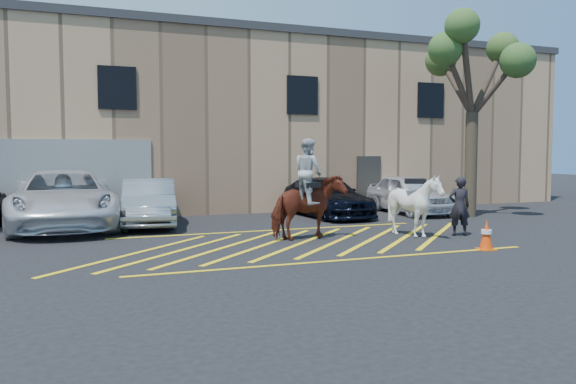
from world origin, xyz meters
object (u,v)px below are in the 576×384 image
object	(u,v)px
car_silver_sedan	(149,202)
handler	(459,206)
saddled_white	(415,205)
traffic_cone	(486,235)
tree	(473,60)
mounted_bay	(308,199)
car_white_pickup	(64,199)
car_blue_suv	(326,197)
car_white_suv	(409,194)

from	to	relation	value
car_silver_sedan	handler	size ratio (longest dim) A/B	2.73
handler	saddled_white	xyz separation A→B (m)	(-1.30, 0.26, 0.04)
traffic_cone	tree	xyz separation A→B (m)	(4.31, 5.95, 5.33)
car_silver_sedan	handler	xyz separation A→B (m)	(7.89, -5.38, 0.08)
mounted_bay	car_white_pickup	bearing A→B (deg)	142.63
car_white_pickup	handler	xyz separation A→B (m)	(10.44, -5.66, -0.07)
car_blue_suv	mounted_bay	distance (m)	5.63
car_white_pickup	tree	bearing A→B (deg)	-8.22
car_silver_sedan	handler	distance (m)	9.55
car_silver_sedan	car_blue_suv	xyz separation A→B (m)	(6.44, 0.42, -0.05)
car_blue_suv	mounted_bay	xyz separation A→B (m)	(-2.79, -4.88, 0.39)
car_white_suv	tree	size ratio (longest dim) A/B	0.61
car_white_pickup	saddled_white	size ratio (longest dim) A/B	3.15
handler	car_white_suv	bearing A→B (deg)	-89.91
car_white_suv	handler	world-z (taller)	handler
car_white_pickup	tree	world-z (taller)	tree
car_blue_suv	handler	distance (m)	5.98
car_white_pickup	mounted_bay	xyz separation A→B (m)	(6.20, -4.73, 0.20)
car_silver_sedan	tree	xyz separation A→B (m)	(11.33, -1.59, 4.94)
car_silver_sedan	saddled_white	size ratio (longest dim) A/B	2.21
car_silver_sedan	saddled_white	distance (m)	8.35
car_silver_sedan	mounted_bay	size ratio (longest dim) A/B	1.67
handler	car_blue_suv	bearing A→B (deg)	-56.20
car_blue_suv	traffic_cone	world-z (taller)	car_blue_suv
car_white_suv	traffic_cone	xyz separation A→B (m)	(-2.86, -7.72, -0.39)
handler	car_white_pickup	bearing A→B (deg)	-8.73
car_blue_suv	car_white_suv	world-z (taller)	car_white_suv
car_blue_suv	tree	xyz separation A→B (m)	(4.89, -2.01, 4.99)
car_white_suv	mounted_bay	xyz separation A→B (m)	(-6.23, -4.64, 0.34)
car_white_pickup	car_silver_sedan	world-z (taller)	car_white_pickup
handler	saddled_white	world-z (taller)	saddled_white
car_white_suv	traffic_cone	distance (m)	8.25
car_white_suv	traffic_cone	size ratio (longest dim) A/B	6.08
car_blue_suv	saddled_white	bearing A→B (deg)	-92.13
car_silver_sedan	handler	world-z (taller)	handler
car_white_suv	handler	xyz separation A→B (m)	(-1.99, -5.57, 0.08)
car_white_pickup	traffic_cone	world-z (taller)	car_white_pickup
car_white_suv	traffic_cone	bearing A→B (deg)	-108.87
car_silver_sedan	traffic_cone	size ratio (longest dim) A/B	6.25
handler	saddled_white	bearing A→B (deg)	8.39
car_silver_sedan	car_blue_suv	distance (m)	6.45
car_white_pickup	saddled_white	world-z (taller)	car_white_pickup
tree	traffic_cone	bearing A→B (deg)	-125.94
car_blue_suv	car_white_suv	size ratio (longest dim) A/B	1.09
car_silver_sedan	mounted_bay	distance (m)	5.77
car_blue_suv	traffic_cone	xyz separation A→B (m)	(0.58, -7.96, -0.34)
car_white_pickup	car_white_suv	size ratio (longest dim) A/B	1.47
tree	mounted_bay	bearing A→B (deg)	-159.51
mounted_bay	saddled_white	world-z (taller)	mounted_bay
traffic_cone	car_white_suv	bearing A→B (deg)	69.66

